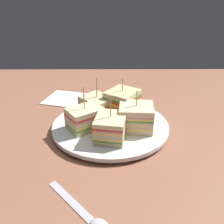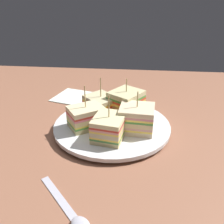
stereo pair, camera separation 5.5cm
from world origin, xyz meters
The scene contains 10 objects.
ground_plane centered at (0.00, 0.00, -0.90)cm, with size 113.40×95.53×1.80cm, color #965F45.
plate centered at (0.00, 0.00, 0.93)cm, with size 26.33×26.33×1.54cm.
sandwich_wedge_0 centered at (5.45, -1.89, 4.23)cm, with size 7.78×7.18×8.88cm.
sandwich_wedge_1 centered at (2.81, 5.03, 4.52)cm, with size 9.39×9.61×9.21cm.
sandwich_wedge_2 centered at (-3.16, 4.82, 3.80)cm, with size 9.40×9.40×9.27cm.
sandwich_wedge_3 centered at (-5.47, -1.78, 3.93)cm, with size 9.05×8.59×9.67cm.
sandwich_wedge_4 centered at (0.22, -5.76, 3.94)cm, with size 7.06×8.19×9.44cm.
chip_pile centered at (0.37, 2.34, 2.80)cm, with size 6.78×5.86×2.41cm.
spoon centered at (-2.81, -25.09, 0.39)cm, with size 10.81×11.54×1.00cm.
napkin centered at (-12.80, 17.60, 0.25)cm, with size 11.75×10.77×0.50cm, color white.
Camera 2 is at (5.16, -49.09, 29.14)cm, focal length 39.81 mm.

